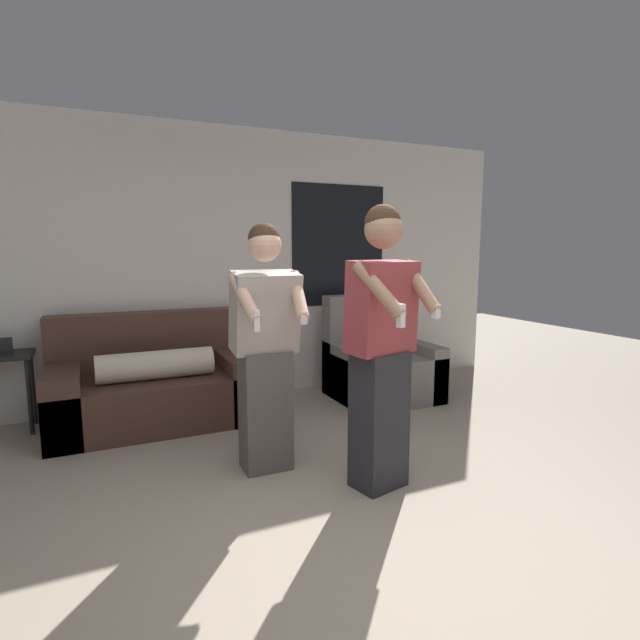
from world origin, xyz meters
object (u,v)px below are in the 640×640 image
object	(u,v)px
couch	(155,386)
person_left	(265,348)
side_table	(5,369)
person_right	(381,346)
armchair	(380,366)

from	to	relation	value
couch	person_left	world-z (taller)	person_left
side_table	person_right	size ratio (longest dim) A/B	0.46
couch	person_left	distance (m)	1.54
side_table	person_left	distance (m)	2.35
couch	armchair	size ratio (longest dim) A/B	1.65
couch	side_table	size ratio (longest dim) A/B	2.09
person_left	person_right	bearing A→B (deg)	-43.20
couch	side_table	bearing A→B (deg)	168.05
person_left	person_right	world-z (taller)	person_right
couch	side_table	distance (m)	1.18
armchair	couch	bearing A→B (deg)	174.81
person_right	person_left	bearing A→B (deg)	136.80
armchair	side_table	xyz separation A→B (m)	(-3.33, 0.44, 0.21)
armchair	person_left	bearing A→B (deg)	-144.90
couch	armchair	xyz separation A→B (m)	(2.19, -0.20, 0.00)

